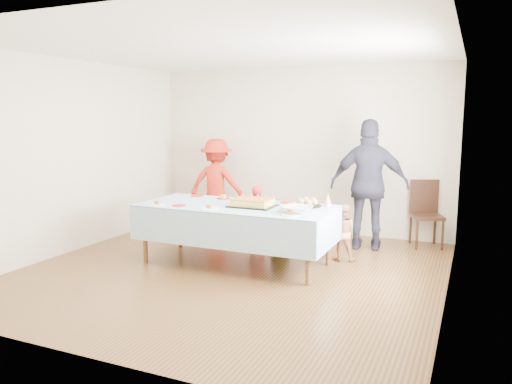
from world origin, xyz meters
TOP-DOWN VIEW (x-y plane):
  - ground at (0.00, 0.00)m, footprint 5.00×5.00m
  - room_walls at (0.05, 0.00)m, footprint 5.04×5.04m
  - party_table at (-0.08, 0.28)m, footprint 2.50×1.10m
  - birthday_cake at (0.16, 0.28)m, footprint 0.56×0.43m
  - rolls_tray at (0.79, 0.56)m, footprint 0.36×0.36m
  - punch_bowl at (0.82, 0.08)m, footprint 0.36×0.36m
  - party_hat at (1.02, 0.68)m, footprint 0.10×0.10m
  - fork_pile at (0.62, 0.12)m, footprint 0.24×0.18m
  - plate_red_far_a at (-0.91, 0.72)m, footprint 0.18×0.18m
  - plate_red_far_b at (-0.46, 0.65)m, footprint 0.19×0.19m
  - plate_red_far_c at (-0.02, 0.70)m, footprint 0.19×0.19m
  - plate_red_far_d at (0.45, 0.72)m, footprint 0.17×0.17m
  - plate_red_near at (-0.72, -0.07)m, footprint 0.18×0.18m
  - plate_white_left at (-1.01, -0.12)m, footprint 0.21×0.21m
  - plate_white_mid at (-0.25, -0.10)m, footprint 0.24×0.24m
  - plate_white_right at (0.79, -0.06)m, footprint 0.22×0.22m
  - dining_chair at (2.07, 2.28)m, footprint 0.55×0.55m
  - toddler_left at (-0.23, 1.28)m, footprint 0.37×0.30m
  - toddler_mid at (0.28, 0.94)m, footprint 0.45×0.38m
  - toddler_right at (1.14, 0.99)m, footprint 0.43×0.37m
  - adult_left at (-1.34, 2.09)m, footprint 1.06×0.70m
  - adult_right at (1.33, 1.73)m, footprint 1.16×0.62m

SIDE VIEW (x-z plane):
  - ground at x=0.00m, z-range 0.00..0.00m
  - toddler_right at x=1.14m, z-range 0.00..0.76m
  - toddler_mid at x=0.28m, z-range 0.00..0.79m
  - toddler_left at x=-0.23m, z-range 0.00..0.90m
  - dining_chair at x=2.07m, z-range 0.06..1.03m
  - party_table at x=-0.08m, z-range 0.33..1.11m
  - adult_left at x=-1.34m, z-range 0.00..1.53m
  - plate_red_far_a at x=-0.91m, z-range 0.78..0.79m
  - plate_red_far_b at x=-0.46m, z-range 0.78..0.79m
  - plate_red_far_c at x=-0.02m, z-range 0.78..0.79m
  - plate_red_far_d at x=0.45m, z-range 0.78..0.79m
  - plate_red_near at x=-0.72m, z-range 0.78..0.79m
  - plate_white_left at x=-1.01m, z-range 0.78..0.79m
  - plate_white_mid at x=-0.25m, z-range 0.78..0.79m
  - plate_white_right at x=0.79m, z-range 0.78..0.79m
  - fork_pile at x=0.62m, z-range 0.78..0.85m
  - punch_bowl at x=0.82m, z-range 0.78..0.87m
  - rolls_tray at x=0.79m, z-range 0.77..0.88m
  - birthday_cake at x=0.16m, z-range 0.78..0.88m
  - party_hat at x=1.02m, z-range 0.78..0.95m
  - adult_right at x=1.33m, z-range 0.00..1.88m
  - room_walls at x=0.05m, z-range 0.41..3.13m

